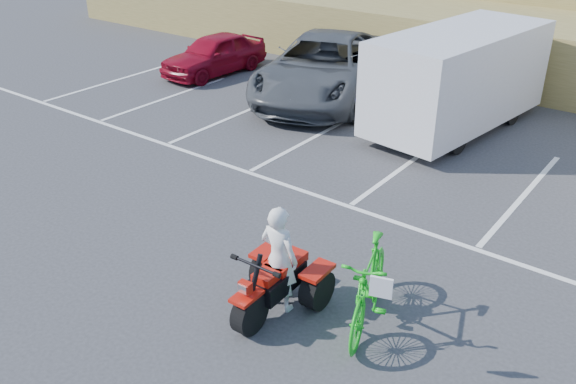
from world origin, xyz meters
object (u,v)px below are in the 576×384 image
Objects in this scene: rider at (279,258)px; green_dirt_bike at (369,285)px; cargo_trailer at (459,77)px; quad_atv_green at (425,133)px; red_trike_atv at (274,310)px; grey_pickup at (323,67)px; quad_atv_blue at (348,114)px; red_car at (214,54)px.

green_dirt_bike is (1.29, 0.48, -0.21)m from rider.
cargo_trailer is 1.63m from quad_atv_green.
red_trike_atv is 10.54m from grey_pickup.
green_dirt_bike is at bearing -53.05° from quad_atv_green.
rider reaches higher than quad_atv_blue.
red_trike_atv is at bearing -62.85° from quad_atv_green.
cargo_trailer is 3.22m from quad_atv_blue.
grey_pickup is at bearing 109.98° from green_dirt_bike.
rider reaches higher than green_dirt_bike.
quad_atv_blue is at bearing -3.73° from red_car.
rider is at bearing -62.71° from quad_atv_green.
quad_atv_blue is at bearing 105.98° from green_dirt_bike.
quad_atv_blue is (-5.04, 7.57, -0.67)m from green_dirt_bike.
grey_pickup is (-5.24, 9.09, 0.91)m from red_trike_atv.
quad_atv_blue is at bearing -48.87° from grey_pickup.
grey_pickup is 1.13× the size of cargo_trailer.
red_car is (-9.57, 8.94, 0.67)m from red_trike_atv.
quad_atv_green is (8.19, -0.70, -0.67)m from red_car.
rider reaches higher than red_car.
rider is 8.86m from cargo_trailer.
grey_pickup is 4.05× the size of quad_atv_blue.
rider is at bearing -177.06° from green_dirt_bike.
green_dirt_bike is 0.56× the size of red_car.
red_trike_atv is 0.89m from rider.
quad_atv_green is (-2.67, 7.60, -0.67)m from green_dirt_bike.
quad_atv_green is at bearing 91.69° from green_dirt_bike.
green_dirt_bike is 0.34× the size of grey_pickup.
quad_atv_blue is at bearing 113.08° from red_trike_atv.
cargo_trailer reaches higher than red_trike_atv.
red_car is 5.90m from quad_atv_blue.
red_trike_atv is 1.10× the size of quad_atv_green.
quad_atv_blue is (-3.75, 8.20, 0.00)m from red_trike_atv.
red_car is at bearing -167.30° from quad_atv_green.
red_car is 0.68× the size of cargo_trailer.
quad_atv_green is at bearing -113.81° from cargo_trailer.
quad_atv_blue is (5.82, -0.73, -0.67)m from red_car.
green_dirt_bike is 8.08m from quad_atv_green.
red_car is (-9.57, 8.79, -0.21)m from rider.
red_car is at bearing 124.94° from green_dirt_bike.
quad_atv_green is (2.37, 0.03, 0.00)m from quad_atv_blue.
red_car is 8.66m from cargo_trailer.
rider is 0.45× the size of red_car.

